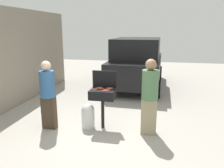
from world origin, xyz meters
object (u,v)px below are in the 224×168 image
Objects in this scene: hot_dog_2 at (110,88)px; propane_tank at (88,115)px; hot_dog_7 at (107,90)px; person_left at (48,93)px; hot_dog_0 at (100,88)px; hot_dog_4 at (109,89)px; parked_minivan at (137,62)px; hot_dog_6 at (105,91)px; bbq_grill at (103,96)px; hot_dog_5 at (102,89)px; hot_dog_1 at (98,88)px; person_right at (150,95)px; hot_dog_3 at (94,89)px.

hot_dog_2 is 0.21× the size of propane_tank.
hot_dog_7 is 0.08× the size of person_left.
hot_dog_0 is 1.25m from person_left.
propane_tank is at bearing -163.83° from hot_dog_4.
person_left is 4.86m from parked_minivan.
hot_dog_6 is 0.08m from hot_dog_7.
hot_dog_5 reaches higher than bbq_grill.
hot_dog_1 is 0.27m from hot_dog_7.
propane_tank is at bearing -169.71° from bbq_grill.
hot_dog_2 is 1.50m from person_left.
parked_minivan is at bearing 83.91° from hot_dog_5.
hot_dog_0 is 0.03× the size of parked_minivan.
person_right is at bearing -14.66° from hot_dog_2.
hot_dog_7 is at bearing -0.30° from propane_tank.
bbq_grill is 0.58× the size of person_left.
propane_tank is (-0.49, -0.14, -0.67)m from hot_dog_4.
person_right reaches higher than hot_dog_4.
hot_dog_3 is at bearing -165.51° from bbq_grill.
person_right is (1.31, -0.06, -0.03)m from hot_dog_3.
hot_dog_2 reaches higher than bbq_grill.
parked_minivan reaches higher than hot_dog_5.
hot_dog_3 is 1.00× the size of hot_dog_7.
parked_minivan reaches higher than hot_dog_0.
parked_minivan is at bearing 82.62° from hot_dog_0.
propane_tank is at bearing -158.44° from hot_dog_2.
person_left is (-1.40, -0.21, -0.08)m from hot_dog_7.
propane_tank is (-0.17, -0.02, -0.67)m from hot_dog_3.
hot_dog_7 reaches higher than bbq_grill.
bbq_grill is 4.30m from parked_minivan.
person_right is at bearing -2.55° from hot_dog_7.
person_left is 0.95× the size of person_right.
hot_dog_1 is 0.11m from hot_dog_5.
hot_dog_5 is at bearing 20.10° from hot_dog_3.
hot_dog_2 is at bearing 1.38° from hot_dog_0.
hot_dog_4 is (0.24, -0.05, 0.00)m from hot_dog_0.
hot_dog_4 reaches higher than bbq_grill.
hot_dog_0 is 1.00× the size of hot_dog_1.
hot_dog_4 is at bearing 21.31° from hot_dog_3.
hot_dog_6 is at bearing -104.98° from hot_dog_2.
hot_dog_6 is at bearing 16.75° from person_right.
hot_dog_4 is at bearing 30.01° from bbq_grill.
hot_dog_5 is at bearing 141.23° from bbq_grill.
hot_dog_0 and hot_dog_4 have the same top height.
parked_minivan is (0.54, 4.14, 0.04)m from hot_dog_0.
hot_dog_3 is 0.19m from hot_dog_5.
bbq_grill is 1.58× the size of propane_tank.
parked_minivan is at bearing 84.17° from bbq_grill.
hot_dog_3 reaches higher than bbq_grill.
hot_dog_1 is 0.72m from propane_tank.
person_left reaches higher than hot_dog_6.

